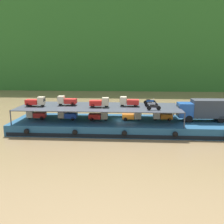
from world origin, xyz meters
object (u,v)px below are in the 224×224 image
mini_truck_lower_aft (67,115)px  mini_truck_upper_mid (67,101)px  mini_truck_lower_stern (36,115)px  mini_truck_upper_stern (36,102)px  mini_truck_lower_bow (162,116)px  covered_lorry (203,109)px  motorcycle_upper_stbd (150,101)px  cargo_barge (125,125)px  mini_truck_lower_mid (99,116)px  motorcycle_upper_port (154,107)px  mini_truck_upper_bow (129,102)px  mini_truck_lower_fore (132,116)px  mini_truck_upper_fore (100,102)px  motorcycle_upper_centre (151,104)px

mini_truck_lower_aft → mini_truck_upper_mid: (-0.17, 0.74, 2.00)m
mini_truck_lower_stern → mini_truck_upper_stern: bearing=-58.6°
mini_truck_lower_bow → mini_truck_upper_mid: (-14.02, 0.33, 2.00)m
mini_truck_upper_stern → covered_lorry: bearing=1.8°
covered_lorry → mini_truck_lower_aft: (-19.61, -0.43, -1.00)m
mini_truck_lower_stern → motorcycle_upper_stbd: motorcycle_upper_stbd is taller
mini_truck_upper_mid → mini_truck_lower_aft: bearing=-77.2°
mini_truck_lower_bow → motorcycle_upper_stbd: motorcycle_upper_stbd is taller
mini_truck_upper_stern → motorcycle_upper_stbd: (16.66, 2.69, -0.26)m
cargo_barge → mini_truck_upper_stern: 13.39m
mini_truck_lower_mid → motorcycle_upper_port: (7.63, -1.90, 1.74)m
mini_truck_upper_bow → motorcycle_upper_port: mini_truck_upper_bow is taller
mini_truck_lower_mid → motorcycle_upper_stbd: bearing=19.2°
mini_truck_upper_mid → mini_truck_upper_bow: 9.19m
mini_truck_lower_aft → mini_truck_upper_bow: (9.02, 0.55, 2.00)m
mini_truck_upper_mid → motorcycle_upper_stbd: (12.33, 1.61, -0.26)m
mini_truck_lower_aft → mini_truck_upper_stern: bearing=-175.6°
mini_truck_lower_stern → motorcycle_upper_port: (16.97, -2.13, 1.74)m
mini_truck_lower_mid → mini_truck_lower_fore: (4.80, 0.34, 0.00)m
mini_truck_lower_bow → mini_truck_upper_stern: mini_truck_upper_stern is taller
mini_truck_lower_mid → cargo_barge: bearing=5.0°
mini_truck_lower_stern → mini_truck_upper_mid: bearing=9.8°
cargo_barge → covered_lorry: bearing=1.9°
mini_truck_lower_fore → mini_truck_upper_fore: mini_truck_upper_fore is taller
cargo_barge → mini_truck_lower_mid: size_ratio=11.76×
covered_lorry → motorcycle_upper_stbd: size_ratio=4.15×
cargo_barge → mini_truck_upper_fore: bearing=-171.0°
motorcycle_upper_centre → mini_truck_upper_bow: bearing=171.9°
cargo_barge → mini_truck_lower_stern: bearing=-179.5°
mini_truck_lower_fore → motorcycle_upper_stbd: bearing=40.1°
mini_truck_lower_bow → motorcycle_upper_centre: motorcycle_upper_centre is taller
mini_truck_lower_fore → motorcycle_upper_port: (2.83, -2.23, 1.74)m
mini_truck_lower_stern → motorcycle_upper_centre: motorcycle_upper_centre is taller
mini_truck_lower_stern → mini_truck_lower_bow: 18.53m
mini_truck_lower_mid → covered_lorry: bearing=2.7°
mini_truck_lower_mid → mini_truck_lower_aft: bearing=176.7°
mini_truck_lower_bow → cargo_barge: bearing=-176.3°
mini_truck_upper_stern → mini_truck_upper_bow: (13.51, 0.89, 0.00)m
mini_truck_lower_mid → mini_truck_upper_fore: 2.02m
mini_truck_lower_bow → mini_truck_upper_fore: 9.28m
cargo_barge → mini_truck_upper_fore: 5.02m
mini_truck_upper_fore → mini_truck_lower_fore: bearing=7.1°
mini_truck_lower_fore → mini_truck_upper_mid: bearing=176.0°
mini_truck_lower_aft → mini_truck_upper_stern: mini_truck_upper_stern is taller
mini_truck_lower_stern → mini_truck_upper_fore: 9.73m
mini_truck_lower_fore → mini_truck_lower_bow: same height
mini_truck_lower_fore → mini_truck_upper_bow: size_ratio=1.00×
mini_truck_upper_fore → motorcycle_upper_centre: (7.34, 0.60, -0.26)m
cargo_barge → motorcycle_upper_centre: 4.91m
motorcycle_upper_port → motorcycle_upper_centre: bearing=93.0°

